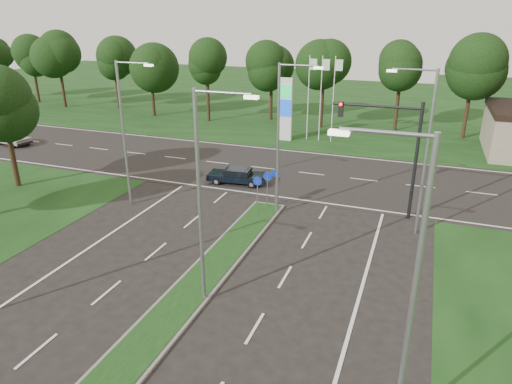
% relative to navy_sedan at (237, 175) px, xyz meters
% --- Properties ---
extents(verge_far, '(160.00, 50.00, 0.02)m').
position_rel_navy_sedan_xyz_m(verge_far, '(3.55, 35.00, -0.60)').
color(verge_far, black).
rests_on(verge_far, ground).
extents(cross_road, '(160.00, 12.00, 0.02)m').
position_rel_navy_sedan_xyz_m(cross_road, '(3.55, 4.00, -0.60)').
color(cross_road, black).
rests_on(cross_road, ground).
extents(median_kerb, '(2.00, 26.00, 0.12)m').
position_rel_navy_sedan_xyz_m(median_kerb, '(3.55, -16.00, -0.54)').
color(median_kerb, slate).
rests_on(median_kerb, ground).
extents(streetlight_median_near, '(2.53, 0.22, 9.00)m').
position_rel_navy_sedan_xyz_m(streetlight_median_near, '(4.55, -14.00, 4.48)').
color(streetlight_median_near, gray).
rests_on(streetlight_median_near, ground).
extents(streetlight_median_far, '(2.53, 0.22, 9.00)m').
position_rel_navy_sedan_xyz_m(streetlight_median_far, '(4.55, -4.00, 4.48)').
color(streetlight_median_far, gray).
rests_on(streetlight_median_far, ground).
extents(streetlight_left_far, '(2.53, 0.22, 9.00)m').
position_rel_navy_sedan_xyz_m(streetlight_left_far, '(-4.75, -6.00, 4.48)').
color(streetlight_left_far, gray).
rests_on(streetlight_left_far, ground).
extents(streetlight_right_far, '(2.53, 0.22, 9.00)m').
position_rel_navy_sedan_xyz_m(streetlight_right_far, '(12.35, -4.00, 4.48)').
color(streetlight_right_far, gray).
rests_on(streetlight_right_far, ground).
extents(streetlight_right_near, '(2.53, 0.22, 9.00)m').
position_rel_navy_sedan_xyz_m(streetlight_right_near, '(12.35, -18.00, 4.48)').
color(streetlight_right_near, gray).
rests_on(streetlight_right_near, ground).
extents(traffic_signal, '(5.10, 0.42, 7.00)m').
position_rel_navy_sedan_xyz_m(traffic_signal, '(10.74, -2.01, 4.05)').
color(traffic_signal, black).
rests_on(traffic_signal, ground).
extents(median_signs, '(1.16, 1.76, 2.38)m').
position_rel_navy_sedan_xyz_m(median_signs, '(3.55, -3.60, 1.11)').
color(median_signs, gray).
rests_on(median_signs, ground).
extents(gas_pylon, '(5.80, 1.26, 8.00)m').
position_rel_navy_sedan_xyz_m(gas_pylon, '(-0.23, 13.05, 2.59)').
color(gas_pylon, silver).
rests_on(gas_pylon, ground).
extents(tree_left_far, '(5.20, 5.20, 8.86)m').
position_rel_navy_sedan_xyz_m(tree_left_far, '(-14.35, -6.07, 5.51)').
color(tree_left_far, black).
rests_on(tree_left_far, ground).
extents(treeline_far, '(6.00, 6.00, 9.90)m').
position_rel_navy_sedan_xyz_m(treeline_far, '(3.65, 19.93, 6.23)').
color(treeline_far, black).
rests_on(treeline_far, ground).
extents(navy_sedan, '(4.25, 2.14, 1.12)m').
position_rel_navy_sedan_xyz_m(navy_sedan, '(0.00, 0.00, 0.00)').
color(navy_sedan, black).
rests_on(navy_sedan, ground).
extents(far_car_a, '(4.04, 2.13, 1.11)m').
position_rel_navy_sedan_xyz_m(far_car_a, '(-24.02, 2.30, -0.01)').
color(far_car_a, gray).
rests_on(far_car_a, ground).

